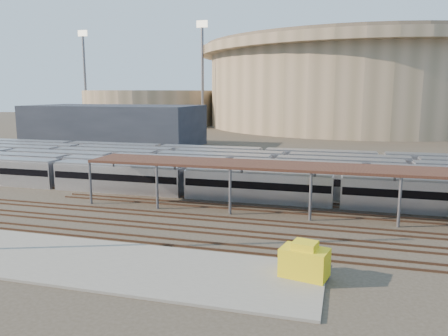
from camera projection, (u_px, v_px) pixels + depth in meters
ground at (148, 211)px, 48.76m from camera, size 420.00×420.00×0.00m
apron at (13, 253)px, 35.83m from camera, size 50.00×9.00×0.20m
subway_trains at (200, 168)px, 66.06m from camera, size 127.65×23.90×3.60m
inspection_shed at (355, 171)px, 45.87m from camera, size 60.30×6.00×5.30m
empty_tracks at (127, 223)px, 44.00m from camera, size 170.00×9.62×0.18m
stadium at (359, 84)px, 172.20m from camera, size 124.00×124.00×32.50m
secondary_arena at (151, 107)px, 186.86m from camera, size 56.00×56.00×14.00m
service_building at (115, 125)px, 109.39m from camera, size 42.00×20.00×10.00m
floodlight_0 at (202, 72)px, 157.60m from camera, size 4.00×1.00×38.40m
floodlight_1 at (85, 74)px, 181.67m from camera, size 4.00×1.00×38.40m
floodlight_3 at (278, 76)px, 199.75m from camera, size 4.00×1.00×38.40m
yellow_equipment at (304, 262)px, 30.86m from camera, size 3.63×2.69×2.04m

